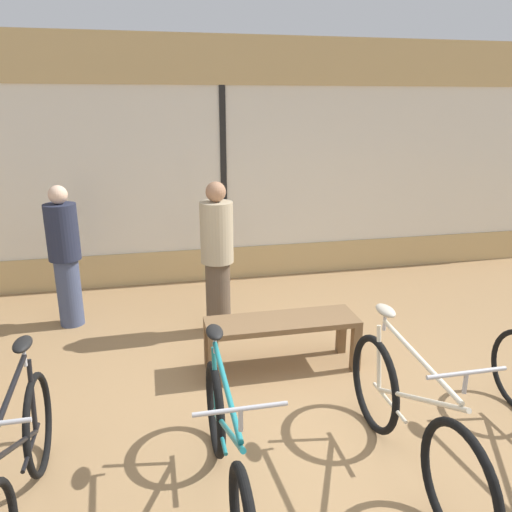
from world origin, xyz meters
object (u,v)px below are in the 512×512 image
object	(u,v)px
bicycle_left	(227,453)
customer_near_rack	(217,256)
display_bench	(282,329)
bicycle_right	(409,421)
bicycle_far_left	(20,470)
customer_by_window	(65,254)

from	to	relation	value
bicycle_left	customer_near_rack	distance (m)	2.49
display_bench	bicycle_left	bearing A→B (deg)	-116.27
bicycle_right	display_bench	size ratio (longest dim) A/B	1.29
bicycle_far_left	customer_by_window	bearing A→B (deg)	92.24
bicycle_far_left	customer_by_window	xyz separation A→B (m)	(-0.11, 2.88, 0.43)
customer_near_rack	customer_by_window	bearing A→B (deg)	161.01
bicycle_left	bicycle_right	size ratio (longest dim) A/B	0.96
bicycle_left	display_bench	size ratio (longest dim) A/B	1.24
bicycle_right	customer_by_window	xyz separation A→B (m)	(-2.50, 2.96, 0.42)
bicycle_left	bicycle_right	world-z (taller)	bicycle_right
bicycle_right	customer_near_rack	world-z (taller)	customer_near_rack
bicycle_left	customer_by_window	xyz separation A→B (m)	(-1.29, 2.97, 0.45)
bicycle_far_left	customer_near_rack	bearing A→B (deg)	57.79
bicycle_left	customer_near_rack	xyz separation A→B (m)	(0.29, 2.42, 0.49)
bicycle_far_left	customer_by_window	world-z (taller)	customer_by_window
customer_near_rack	bicycle_left	bearing A→B (deg)	-96.89
bicycle_right	display_bench	bearing A→B (deg)	106.51
customer_by_window	bicycle_right	bearing A→B (deg)	-49.81
display_bench	customer_near_rack	bearing A→B (deg)	117.49
bicycle_far_left	bicycle_right	distance (m)	2.39
display_bench	customer_by_window	size ratio (longest dim) A/B	0.89
bicycle_far_left	bicycle_left	distance (m)	1.18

